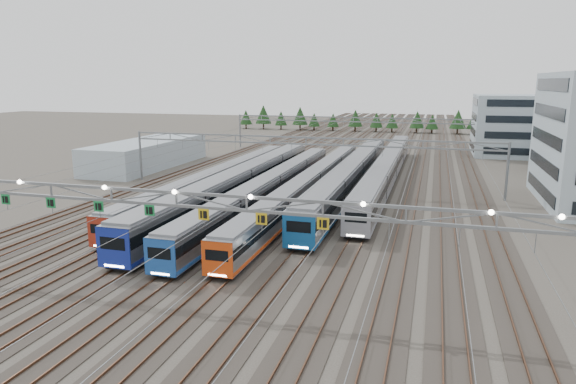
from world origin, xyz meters
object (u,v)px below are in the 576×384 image
(train_d, at_px, (311,184))
(gantry_mid, at_px, (306,147))
(gantry_near, at_px, (175,202))
(depot_bldg_north, at_px, (527,125))
(west_shed, at_px, (148,154))
(train_e, at_px, (352,174))
(train_f, at_px, (387,168))
(gantry_far, at_px, (353,124))
(train_a, at_px, (219,180))
(train_b, at_px, (241,183))
(train_c, at_px, (270,188))

(train_d, bearing_deg, gantry_mid, 110.35)
(train_d, bearing_deg, gantry_near, -93.86)
(depot_bldg_north, height_order, west_shed, depot_bldg_north)
(train_e, xyz_separation_m, train_f, (4.50, 7.22, -0.10))
(gantry_far, xyz_separation_m, west_shed, (-34.10, -32.77, -3.92))
(train_d, relative_size, gantry_far, 1.14)
(train_a, relative_size, train_d, 0.86)
(gantry_far, bearing_deg, train_f, -72.60)
(gantry_far, bearing_deg, train_a, -102.30)
(train_b, height_order, west_shed, west_shed)
(train_e, height_order, gantry_far, gantry_far)
(train_b, relative_size, gantry_far, 1.04)
(gantry_near, bearing_deg, train_b, 102.32)
(train_c, distance_m, depot_bldg_north, 71.58)
(train_f, bearing_deg, gantry_near, -102.93)
(west_shed, bearing_deg, train_c, -35.26)
(gantry_near, distance_m, gantry_mid, 40.12)
(gantry_far, xyz_separation_m, depot_bldg_north, (37.53, 4.06, 0.14))
(train_d, relative_size, gantry_mid, 1.14)
(train_d, relative_size, gantry_near, 1.14)
(train_a, xyz_separation_m, depot_bldg_north, (48.78, 55.67, 4.52))
(train_d, height_order, gantry_far, gantry_far)
(train_b, height_order, train_d, train_b)
(train_f, xyz_separation_m, west_shed, (-45.35, 3.13, 0.24))
(train_b, bearing_deg, train_f, 45.83)
(west_shed, bearing_deg, depot_bldg_north, 27.21)
(gantry_near, height_order, depot_bldg_north, depot_bldg_north)
(train_e, bearing_deg, west_shed, 165.78)
(train_b, height_order, gantry_mid, gantry_mid)
(train_a, distance_m, west_shed, 29.62)
(depot_bldg_north, bearing_deg, west_shed, -152.79)
(train_c, xyz_separation_m, depot_bldg_north, (39.78, 59.34, 4.46))
(train_c, bearing_deg, train_d, 43.13)
(gantry_near, bearing_deg, depot_bldg_north, 67.15)
(train_b, bearing_deg, train_a, 147.91)
(gantry_mid, bearing_deg, gantry_far, 90.00)
(gantry_near, bearing_deg, train_f, 77.07)
(gantry_near, distance_m, depot_bldg_north, 96.78)
(gantry_near, height_order, west_shed, gantry_near)
(train_f, distance_m, gantry_mid, 15.06)
(train_c, xyz_separation_m, train_e, (9.00, 12.16, 0.25))
(train_f, bearing_deg, depot_bldg_north, 56.67)
(train_c, distance_m, train_f, 23.62)
(train_a, bearing_deg, depot_bldg_north, 48.77)
(west_shed, bearing_deg, gantry_far, 43.86)
(train_b, bearing_deg, depot_bldg_north, 52.87)
(train_d, xyz_separation_m, train_f, (9.00, 15.17, 0.23))
(gantry_mid, height_order, gantry_far, same)
(train_a, distance_m, gantry_near, 35.69)
(west_shed, bearing_deg, train_d, -26.72)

